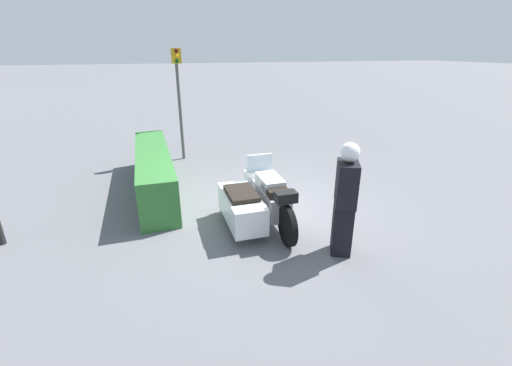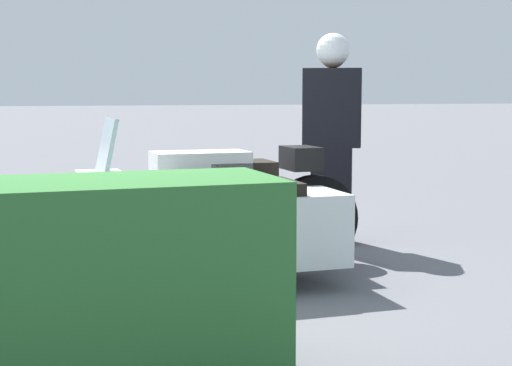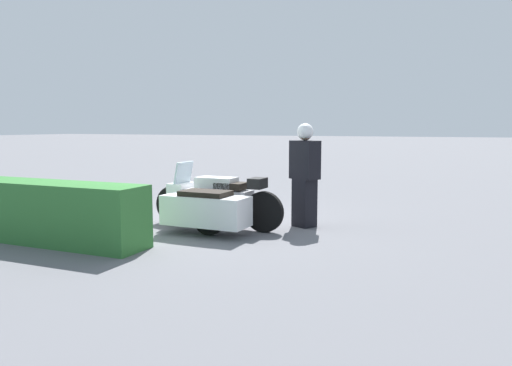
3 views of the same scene
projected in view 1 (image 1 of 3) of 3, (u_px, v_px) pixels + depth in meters
name	position (u px, v px, depth m)	size (l,w,h in m)	color
ground_plane	(266.00, 206.00, 7.38)	(160.00, 160.00, 0.00)	slate
police_motorcycle	(253.00, 199.00, 6.53)	(2.56, 1.19, 1.18)	black
officer_rider	(345.00, 197.00, 5.36)	(0.60, 0.51, 1.88)	black
hedge_bush_curbside	(154.00, 170.00, 8.09)	(4.33, 0.75, 0.96)	#337033
traffic_light_near	(179.00, 88.00, 9.79)	(0.23, 0.27, 3.18)	#4C4C4C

